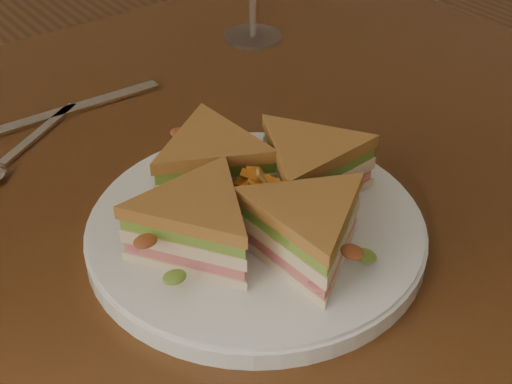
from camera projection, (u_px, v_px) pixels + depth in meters
table at (145, 272)px, 0.73m from camera, size 1.20×0.80×0.75m
plate at (256, 231)px, 0.62m from camera, size 0.29×0.29×0.02m
sandwich_wedges at (256, 197)px, 0.60m from camera, size 0.25×0.25×0.06m
crisps_mound at (256, 201)px, 0.60m from camera, size 0.09×0.09×0.05m
knife at (65, 112)px, 0.80m from camera, size 0.22×0.02×0.00m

